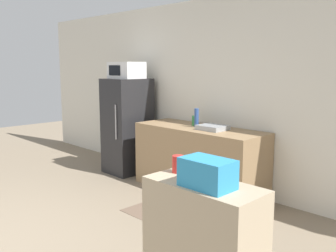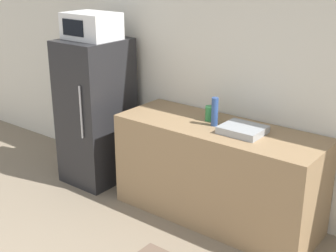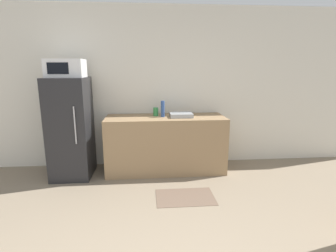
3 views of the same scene
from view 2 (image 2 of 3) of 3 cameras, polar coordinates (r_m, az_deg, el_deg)
name	(u,v)px [view 2 (image 2 of 3)]	position (r m, az deg, el deg)	size (l,w,h in m)	color
wall_back	(215,66)	(4.38, 5.69, 7.30)	(8.00, 0.06, 2.60)	silver
refrigerator	(96,112)	(4.88, -8.74, 1.75)	(0.57, 0.68, 1.49)	#232326
microwave	(91,26)	(4.68, -9.32, 11.94)	(0.51, 0.39, 0.26)	white
counter	(217,173)	(4.21, 5.98, -5.68)	(1.85, 0.67, 0.88)	#937551
sink_basin	(243,130)	(3.90, 9.10, -0.45)	(0.35, 0.30, 0.06)	#9EA3A8
bottle_tall	(215,112)	(4.01, 5.71, 1.74)	(0.06, 0.06, 0.25)	#2D4C8C
bottle_short	(210,113)	(4.15, 5.10, 1.55)	(0.08, 0.08, 0.13)	#2D7F42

